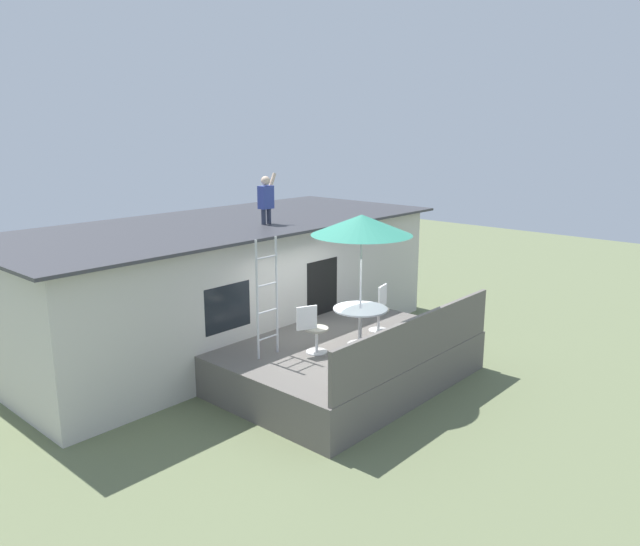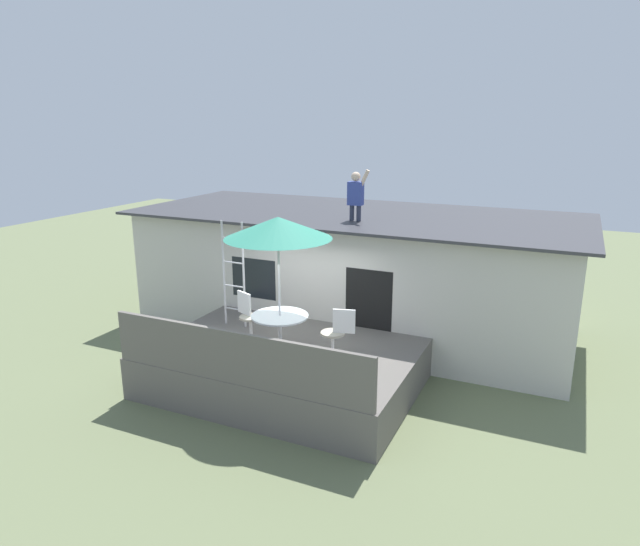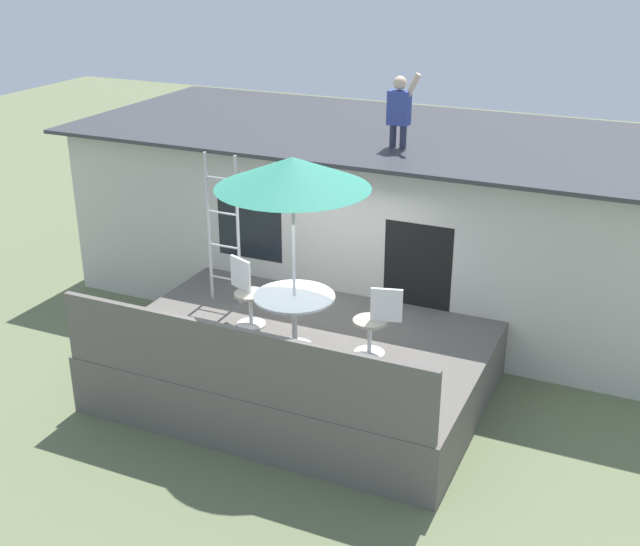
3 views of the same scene
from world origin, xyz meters
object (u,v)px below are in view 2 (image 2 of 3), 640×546
object	(u,v)px
person_figure	(356,193)
patio_chair_right	(337,334)
step_ladder	(234,274)
patio_table	(280,323)
patio_chair_left	(248,316)
patio_umbrella	(278,228)

from	to	relation	value
person_figure	patio_chair_right	distance (m)	3.49
step_ladder	person_figure	distance (m)	3.14
step_ladder	person_figure	bearing A→B (deg)	46.61
patio_table	patio_chair_left	world-z (taller)	patio_chair_left
patio_table	patio_chair_left	xyz separation A→B (m)	(-0.91, 0.39, -0.13)
patio_chair_left	step_ladder	bearing A→B (deg)	164.15
patio_chair_left	person_figure	bearing A→B (deg)	87.10
patio_umbrella	person_figure	size ratio (longest dim) A/B	2.29
step_ladder	patio_chair_right	xyz separation A→B (m)	(2.57, -0.64, -0.64)
patio_table	patio_umbrella	bearing A→B (deg)	90.00
person_figure	patio_table	bearing A→B (deg)	-96.29
patio_table	patio_chair_left	size ratio (longest dim) A/B	1.13
patio_chair_right	step_ladder	bearing A→B (deg)	-29.20
step_ladder	patio_chair_left	xyz separation A→B (m)	(0.65, -0.53, -0.64)
step_ladder	patio_chair_right	size ratio (longest dim) A/B	2.39
step_ladder	person_figure	size ratio (longest dim) A/B	1.98
step_ladder	person_figure	xyz separation A→B (m)	(1.88, 1.99, 1.54)
patio_table	patio_chair_right	size ratio (longest dim) A/B	1.13
patio_umbrella	patio_table	bearing A→B (deg)	-90.00
step_ladder	patio_table	bearing A→B (deg)	-30.40
patio_chair_left	patio_chair_right	distance (m)	1.92
person_figure	patio_chair_left	world-z (taller)	person_figure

